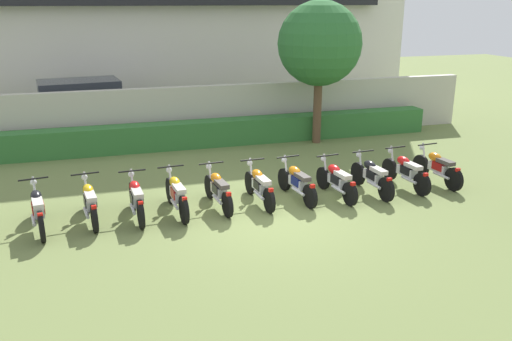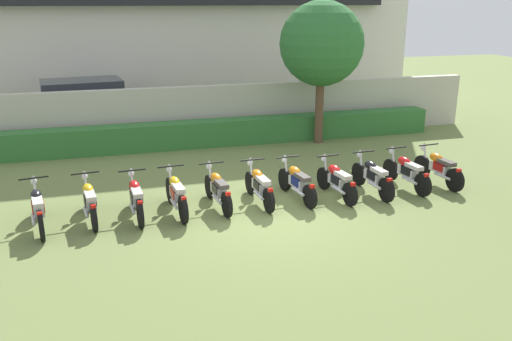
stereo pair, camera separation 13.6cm
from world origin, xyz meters
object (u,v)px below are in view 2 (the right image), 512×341
parked_car (88,106)px  motorcycle_in_row_2 (136,198)px  tree_near_inspector (322,44)px  motorcycle_in_row_7 (337,180)px  motorcycle_in_row_1 (90,201)px  motorcycle_in_row_4 (218,189)px  motorcycle_in_row_10 (439,168)px  motorcycle_in_row_9 (407,171)px  motorcycle_in_row_8 (372,176)px  motorcycle_in_row_0 (38,208)px  motorcycle_in_row_3 (176,194)px  motorcycle_in_row_5 (259,185)px  motorcycle_in_row_6 (297,182)px

parked_car → motorcycle_in_row_2: parked_car is taller
tree_near_inspector → motorcycle_in_row_7: bearing=-107.7°
motorcycle_in_row_1 → motorcycle_in_row_2: bearing=-103.3°
parked_car → motorcycle_in_row_4: bearing=-78.0°
motorcycle_in_row_1 → motorcycle_in_row_10: (8.62, 0.01, 0.00)m
parked_car → motorcycle_in_row_9: 11.52m
motorcycle_in_row_8 → motorcycle_in_row_0: bearing=86.8°
motorcycle_in_row_4 → parked_car: bearing=13.2°
motorcycle_in_row_0 → motorcycle_in_row_4: motorcycle_in_row_0 is taller
parked_car → motorcycle_in_row_0: 8.71m
motorcycle_in_row_1 → motorcycle_in_row_8: 6.65m
motorcycle_in_row_3 → motorcycle_in_row_8: motorcycle_in_row_3 is taller
motorcycle_in_row_1 → motorcycle_in_row_5: motorcycle_in_row_1 is taller
motorcycle_in_row_2 → motorcycle_in_row_5: 2.83m
motorcycle_in_row_1 → parked_car: bearing=-6.5°
motorcycle_in_row_7 → motorcycle_in_row_8: bearing=-94.8°
motorcycle_in_row_10 → motorcycle_in_row_2: bearing=85.2°
motorcycle_in_row_3 → motorcycle_in_row_8: 4.80m
motorcycle_in_row_2 → motorcycle_in_row_8: 5.69m
motorcycle_in_row_5 → motorcycle_in_row_7: 1.90m
motorcycle_in_row_4 → motorcycle_in_row_7: motorcycle_in_row_4 is taller
motorcycle_in_row_1 → motorcycle_in_row_8: (6.65, -0.14, 0.00)m
motorcycle_in_row_1 → motorcycle_in_row_5: bearing=-97.0°
parked_car → tree_near_inspector: 8.53m
tree_near_inspector → motorcycle_in_row_1: tree_near_inspector is taller
tree_near_inspector → motorcycle_in_row_6: tree_near_inspector is taller
motorcycle_in_row_0 → motorcycle_in_row_1: 1.03m
motorcycle_in_row_10 → motorcycle_in_row_6: bearing=84.7°
tree_near_inspector → motorcycle_in_row_10: (1.33, -4.83, -2.78)m
motorcycle_in_row_5 → motorcycle_in_row_4: bearing=86.3°
motorcycle_in_row_8 → motorcycle_in_row_10: bearing=-88.8°
motorcycle_in_row_3 → motorcycle_in_row_6: motorcycle_in_row_3 is taller
tree_near_inspector → motorcycle_in_row_4: 7.15m
motorcycle_in_row_4 → motorcycle_in_row_9: size_ratio=0.97×
motorcycle_in_row_2 → motorcycle_in_row_4: bearing=-89.9°
motorcycle_in_row_0 → motorcycle_in_row_8: 7.68m
motorcycle_in_row_8 → motorcycle_in_row_3: bearing=85.9°
motorcycle_in_row_5 → motorcycle_in_row_6: (0.93, -0.00, -0.00)m
motorcycle_in_row_7 → motorcycle_in_row_9: size_ratio=0.95×
motorcycle_in_row_4 → motorcycle_in_row_6: motorcycle_in_row_4 is taller
motorcycle_in_row_5 → motorcycle_in_row_8: (2.86, -0.14, 0.01)m
motorcycle_in_row_8 → motorcycle_in_row_4: bearing=84.5°
parked_car → motorcycle_in_row_8: bearing=-58.8°
motorcycle_in_row_0 → motorcycle_in_row_1: size_ratio=1.06×
motorcycle_in_row_6 → motorcycle_in_row_8: motorcycle_in_row_8 is taller
parked_car → motorcycle_in_row_3: size_ratio=2.44×
motorcycle_in_row_3 → motorcycle_in_row_4: motorcycle_in_row_3 is taller
motorcycle_in_row_7 → motorcycle_in_row_9: 1.98m
motorcycle_in_row_5 → motorcycle_in_row_10: size_ratio=1.01×
tree_near_inspector → motorcycle_in_row_5: bearing=-125.8°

